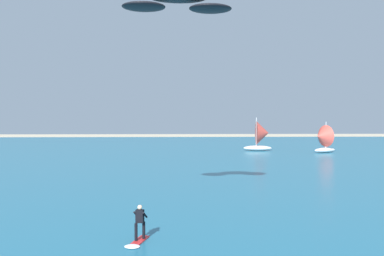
# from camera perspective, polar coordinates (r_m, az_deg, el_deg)

# --- Properties ---
(ocean) EXTENTS (160.00, 90.00, 0.10)m
(ocean) POSITION_cam_1_polar(r_m,az_deg,el_deg) (52.33, 0.21, -4.30)
(ocean) COLOR #236B89
(ocean) RESTS_ON ground
(kitesurfer) EXTENTS (1.07, 2.03, 1.67)m
(kitesurfer) POSITION_cam_1_polar(r_m,az_deg,el_deg) (19.76, -7.30, -13.48)
(kitesurfer) COLOR red
(kitesurfer) RESTS_ON ocean
(kite) EXTENTS (6.38, 2.55, 0.95)m
(kite) POSITION_cam_1_polar(r_m,az_deg,el_deg) (24.66, -2.01, 16.56)
(kite) COLOR black
(sailboat_far_right) EXTENTS (4.31, 3.66, 5.02)m
(sailboat_far_right) POSITION_cam_1_polar(r_m,az_deg,el_deg) (63.95, 9.46, -1.02)
(sailboat_far_right) COLOR silver
(sailboat_far_right) RESTS_ON ocean
(sailboat_heeled_over) EXTENTS (3.98, 3.55, 4.45)m
(sailboat_heeled_over) POSITION_cam_1_polar(r_m,az_deg,el_deg) (62.96, 17.30, -1.38)
(sailboat_heeled_over) COLOR white
(sailboat_heeled_over) RESTS_ON ocean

